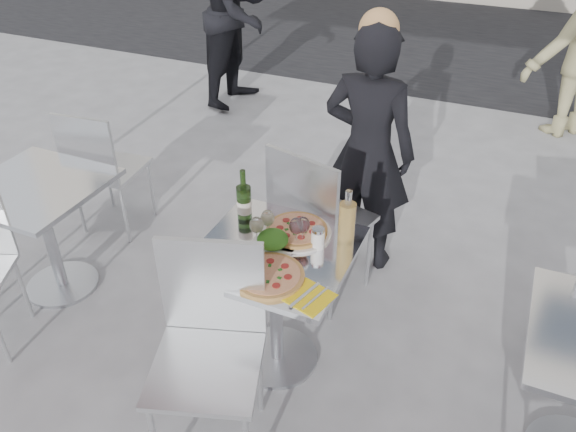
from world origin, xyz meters
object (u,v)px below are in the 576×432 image
at_px(wineglass_white_b, 268,219).
at_px(wineglass_red_b, 303,226).
at_px(pizza_far, 297,231).
at_px(wine_bottle, 244,202).
at_px(carafe, 347,222).
at_px(chair_near, 209,334).
at_px(woman_diner, 368,152).
at_px(sugar_shaker, 318,238).
at_px(main_table, 276,283).
at_px(side_chair_lfar, 100,163).
at_px(wineglass_white_a, 257,226).
at_px(pedestrian_a, 238,12).
at_px(napkin_right, 309,297).
at_px(chair_far, 314,215).
at_px(wineglass_red_a, 296,227).
at_px(napkin_left, 198,267).
at_px(pizza_near, 269,275).
at_px(side_table_left, 43,216).
at_px(salad_plate, 273,241).

bearing_deg(wineglass_white_b, wineglass_red_b, 4.90).
bearing_deg(pizza_far, wine_bottle, -178.51).
bearing_deg(carafe, chair_near, -119.62).
xyz_separation_m(woman_diner, sugar_shaker, (0.04, -0.96, 0.01)).
bearing_deg(main_table, sugar_shaker, 29.61).
height_order(side_chair_lfar, woman_diner, woman_diner).
distance_m(side_chair_lfar, carafe, 1.95).
distance_m(woman_diner, wineglass_white_a, 1.08).
relative_size(woman_diner, wine_bottle, 5.38).
relative_size(woman_diner, pizza_far, 4.63).
xyz_separation_m(pedestrian_a, wine_bottle, (1.63, -3.02, -0.07)).
distance_m(wineglass_white_b, napkin_right, 0.48).
distance_m(chair_far, wineglass_red_a, 0.54).
xyz_separation_m(sugar_shaker, napkin_left, (-0.45, -0.36, -0.05)).
distance_m(pizza_near, napkin_right, 0.22).
bearing_deg(side_chair_lfar, wineglass_red_a, 155.89).
xyz_separation_m(sugar_shaker, napkin_right, (0.09, -0.34, -0.05)).
bearing_deg(main_table, side_table_left, 180.00).
bearing_deg(chair_far, wineglass_white_a, 96.30).
distance_m(wineglass_white_a, wineglass_white_b, 0.08).
height_order(chair_near, side_chair_lfar, chair_near).
relative_size(main_table, pizza_far, 2.19).
height_order(carafe, sugar_shaker, carafe).
relative_size(salad_plate, napkin_right, 0.98).
xyz_separation_m(main_table, woman_diner, (0.13, 1.06, 0.25)).
bearing_deg(wineglass_red_a, wineglass_white_b, 177.78).
height_order(main_table, wine_bottle, wine_bottle).
xyz_separation_m(chair_near, wineglass_red_b, (0.20, 0.57, 0.26)).
bearing_deg(wineglass_white_a, carafe, 26.02).
height_order(chair_near, carafe, carafe).
bearing_deg(wineglass_white_b, napkin_right, -42.89).
relative_size(chair_near, wineglass_white_a, 6.42).
relative_size(woman_diner, pizza_near, 4.94).
height_order(side_table_left, salad_plate, salad_plate).
relative_size(chair_near, pizza_far, 2.95).
distance_m(pizza_far, wineglass_white_a, 0.23).
xyz_separation_m(chair_far, napkin_left, (-0.26, -0.80, 0.14)).
height_order(carafe, wineglass_white_a, carafe).
relative_size(chair_far, wineglass_red_a, 6.53).
height_order(side_chair_lfar, wineglass_white_a, side_chair_lfar).
distance_m(pedestrian_a, carafe, 3.69).
xyz_separation_m(salad_plate, wineglass_white_a, (-0.08, -0.01, 0.07)).
xyz_separation_m(pizza_far, sugar_shaker, (0.13, -0.06, 0.04)).
distance_m(side_table_left, chair_near, 1.49).
relative_size(wineglass_white_b, wineglass_red_a, 1.00).
height_order(sugar_shaker, napkin_right, sugar_shaker).
xyz_separation_m(chair_far, salad_plate, (-0.01, -0.53, 0.18)).
bearing_deg(wine_bottle, pizza_near, -49.53).
distance_m(side_chair_lfar, napkin_left, 1.60).
height_order(side_table_left, sugar_shaker, sugar_shaker).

